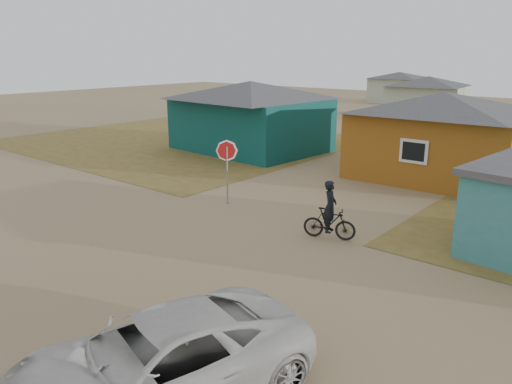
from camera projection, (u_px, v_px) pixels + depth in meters
ground at (173, 253)px, 14.46m from camera, size 120.00×120.00×0.00m
grass_nw at (182, 140)px, 32.69m from camera, size 20.00×18.00×0.00m
house_teal at (251, 115)px, 29.12m from camera, size 8.93×7.08×4.00m
house_yellow at (441, 134)px, 22.74m from camera, size 7.72×6.76×3.90m
house_pale_west at (427, 97)px, 42.81m from camera, size 7.04×6.15×3.60m
house_pale_north at (399, 87)px, 56.64m from camera, size 6.28×5.81×3.40m
stop_sign at (227, 157)px, 18.63m from camera, size 0.78×0.29×2.48m
cyclist at (330, 218)px, 15.40m from camera, size 1.71×0.98×1.86m
vehicle at (157, 362)px, 8.15m from camera, size 3.81×5.73×1.46m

